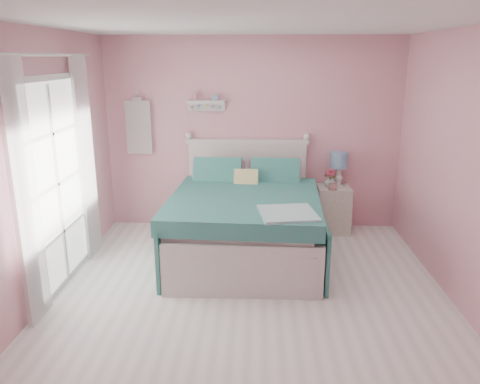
# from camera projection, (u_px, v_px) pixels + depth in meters

# --- Properties ---
(floor) EXTENTS (4.50, 4.50, 0.00)m
(floor) POSITION_uv_depth(u_px,v_px,m) (249.00, 303.00, 4.59)
(floor) COLOR silver
(floor) RESTS_ON ground
(room_shell) EXTENTS (4.50, 4.50, 4.50)m
(room_shell) POSITION_uv_depth(u_px,v_px,m) (250.00, 143.00, 4.14)
(room_shell) COLOR pink
(room_shell) RESTS_ON floor
(bed) EXTENTS (1.79, 2.19, 1.25)m
(bed) POSITION_uv_depth(u_px,v_px,m) (245.00, 222.00, 5.60)
(bed) COLOR silver
(bed) RESTS_ON floor
(nightstand) EXTENTS (0.44, 0.43, 0.63)m
(nightstand) POSITION_uv_depth(u_px,v_px,m) (333.00, 209.00, 6.39)
(nightstand) COLOR silver
(nightstand) RESTS_ON floor
(table_lamp) EXTENTS (0.23, 0.23, 0.46)m
(table_lamp) POSITION_uv_depth(u_px,v_px,m) (339.00, 163.00, 6.27)
(table_lamp) COLOR white
(table_lamp) RESTS_ON nightstand
(vase) EXTENTS (0.19, 0.19, 0.15)m
(vase) POSITION_uv_depth(u_px,v_px,m) (330.00, 182.00, 6.28)
(vase) COLOR silver
(vase) RESTS_ON nightstand
(teacup) EXTENTS (0.13, 0.13, 0.09)m
(teacup) POSITION_uv_depth(u_px,v_px,m) (333.00, 187.00, 6.16)
(teacup) COLOR #CF8B8C
(teacup) RESTS_ON nightstand
(roses) EXTENTS (0.14, 0.11, 0.12)m
(roses) POSITION_uv_depth(u_px,v_px,m) (330.00, 173.00, 6.24)
(roses) COLOR #C4435D
(roses) RESTS_ON vase
(wall_shelf) EXTENTS (0.50, 0.15, 0.25)m
(wall_shelf) POSITION_uv_depth(u_px,v_px,m) (206.00, 103.00, 6.23)
(wall_shelf) COLOR silver
(wall_shelf) RESTS_ON room_shell
(hanging_dress) EXTENTS (0.34, 0.03, 0.72)m
(hanging_dress) POSITION_uv_depth(u_px,v_px,m) (139.00, 127.00, 6.34)
(hanging_dress) COLOR white
(hanging_dress) RESTS_ON room_shell
(french_door) EXTENTS (0.04, 1.32, 2.16)m
(french_door) POSITION_uv_depth(u_px,v_px,m) (57.00, 185.00, 4.74)
(french_door) COLOR silver
(french_door) RESTS_ON floor
(curtain_near) EXTENTS (0.04, 0.40, 2.32)m
(curtain_near) POSITION_uv_depth(u_px,v_px,m) (25.00, 196.00, 4.00)
(curtain_near) COLOR white
(curtain_near) RESTS_ON floor
(curtain_far) EXTENTS (0.04, 0.40, 2.32)m
(curtain_far) POSITION_uv_depth(u_px,v_px,m) (86.00, 159.00, 5.42)
(curtain_far) COLOR white
(curtain_far) RESTS_ON floor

